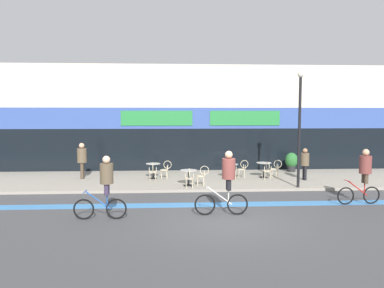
% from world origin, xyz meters
% --- Properties ---
extents(ground_plane, '(120.00, 120.00, 0.00)m').
position_xyz_m(ground_plane, '(0.00, 0.00, 0.00)').
color(ground_plane, '#424244').
extents(sidewalk_slab, '(40.00, 5.50, 0.12)m').
position_xyz_m(sidewalk_slab, '(0.00, 7.25, 0.06)').
color(sidewalk_slab, gray).
rests_on(sidewalk_slab, ground).
extents(storefront_facade, '(40.00, 4.06, 6.17)m').
position_xyz_m(storefront_facade, '(0.00, 11.97, 3.07)').
color(storefront_facade, beige).
rests_on(storefront_facade, ground).
extents(bike_lane_stripe, '(36.00, 0.70, 0.01)m').
position_xyz_m(bike_lane_stripe, '(0.00, 2.30, 0.00)').
color(bike_lane_stripe, '#3D7AB7').
rests_on(bike_lane_stripe, ground).
extents(bistro_table_0, '(0.72, 0.72, 0.77)m').
position_xyz_m(bistro_table_0, '(-2.63, 7.34, 0.67)').
color(bistro_table_0, black).
rests_on(bistro_table_0, sidewalk_slab).
extents(bistro_table_1, '(0.78, 0.78, 0.71)m').
position_xyz_m(bistro_table_1, '(-0.93, 5.41, 0.64)').
color(bistro_table_1, black).
rests_on(bistro_table_1, sidewalk_slab).
extents(bistro_table_2, '(0.77, 0.77, 0.71)m').
position_xyz_m(bistro_table_2, '(1.28, 7.31, 0.63)').
color(bistro_table_2, black).
rests_on(bistro_table_2, sidewalk_slab).
extents(bistro_table_3, '(0.75, 0.75, 0.77)m').
position_xyz_m(bistro_table_3, '(3.01, 7.33, 0.67)').
color(bistro_table_3, black).
rests_on(bistro_table_3, sidewalk_slab).
extents(cafe_chair_0_near, '(0.43, 0.59, 0.90)m').
position_xyz_m(cafe_chair_0_near, '(-2.62, 6.72, 0.64)').
color(cafe_chair_0_near, beige).
rests_on(cafe_chair_0_near, sidewalk_slab).
extents(cafe_chair_0_side, '(0.59, 0.43, 0.90)m').
position_xyz_m(cafe_chair_0_side, '(-2.00, 7.34, 0.64)').
color(cafe_chair_0_side, beige).
rests_on(cafe_chair_0_side, sidewalk_slab).
extents(cafe_chair_1_near, '(0.40, 0.58, 0.90)m').
position_xyz_m(cafe_chair_1_near, '(-0.93, 4.78, 0.64)').
color(cafe_chair_1_near, beige).
rests_on(cafe_chair_1_near, sidewalk_slab).
extents(cafe_chair_1_side, '(0.60, 0.45, 0.90)m').
position_xyz_m(cafe_chair_1_side, '(-0.31, 5.40, 0.64)').
color(cafe_chair_1_side, beige).
rests_on(cafe_chair_1_side, sidewalk_slab).
extents(cafe_chair_2_near, '(0.41, 0.58, 0.90)m').
position_xyz_m(cafe_chair_2_near, '(1.28, 6.69, 0.64)').
color(cafe_chair_2_near, beige).
rests_on(cafe_chair_2_near, sidewalk_slab).
extents(cafe_chair_2_side, '(0.59, 0.42, 0.90)m').
position_xyz_m(cafe_chair_2_side, '(1.90, 7.32, 0.64)').
color(cafe_chair_2_side, beige).
rests_on(cafe_chair_2_side, sidewalk_slab).
extents(cafe_chair_3_near, '(0.44, 0.59, 0.90)m').
position_xyz_m(cafe_chair_3_near, '(3.01, 6.71, 0.64)').
color(cafe_chair_3_near, beige).
rests_on(cafe_chair_3_near, sidewalk_slab).
extents(cafe_chair_3_side, '(0.59, 0.44, 0.90)m').
position_xyz_m(cafe_chair_3_side, '(3.63, 7.33, 0.64)').
color(cafe_chair_3_side, beige).
rests_on(cafe_chair_3_side, sidewalk_slab).
extents(planter_pot, '(0.70, 0.70, 1.07)m').
position_xyz_m(planter_pot, '(5.03, 9.14, 0.71)').
color(planter_pot, '#232326').
rests_on(planter_pot, sidewalk_slab).
extents(lamp_post, '(0.26, 0.26, 5.09)m').
position_xyz_m(lamp_post, '(3.91, 4.76, 3.06)').
color(lamp_post, black).
rests_on(lamp_post, sidewalk_slab).
extents(cyclist_0, '(1.81, 0.48, 2.16)m').
position_xyz_m(cyclist_0, '(0.12, 0.88, 1.24)').
color(cyclist_0, black).
rests_on(cyclist_0, ground).
extents(cyclist_1, '(1.71, 0.48, 2.06)m').
position_xyz_m(cyclist_1, '(-3.85, 0.59, 1.19)').
color(cyclist_1, black).
rests_on(cyclist_1, ground).
extents(cyclist_2, '(1.69, 0.51, 2.08)m').
position_xyz_m(cyclist_2, '(5.45, 2.06, 1.21)').
color(cyclist_2, black).
rests_on(cyclist_2, ground).
extents(pedestrian_near_end, '(0.43, 0.43, 1.57)m').
position_xyz_m(pedestrian_near_end, '(4.85, 6.54, 1.05)').
color(pedestrian_near_end, black).
rests_on(pedestrian_near_end, sidewalk_slab).
extents(pedestrian_far_end, '(0.50, 0.50, 1.80)m').
position_xyz_m(pedestrian_far_end, '(-6.18, 7.50, 1.19)').
color(pedestrian_far_end, '#4C3D2D').
rests_on(pedestrian_far_end, sidewalk_slab).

